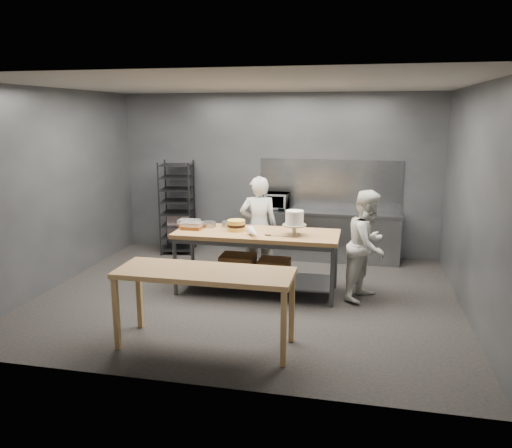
{
  "coord_description": "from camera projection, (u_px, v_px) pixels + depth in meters",
  "views": [
    {
      "loc": [
        1.58,
        -6.74,
        2.61
      ],
      "look_at": [
        0.1,
        0.18,
        1.05
      ],
      "focal_mm": 35.0,
      "sensor_mm": 36.0,
      "label": 1
    }
  ],
  "objects": [
    {
      "name": "work_table",
      "position": [
        255.0,
        255.0,
        7.39
      ],
      "size": [
        2.4,
        0.9,
        0.92
      ],
      "color": "#9A6A3D",
      "rests_on": "ground"
    },
    {
      "name": "back_wall",
      "position": [
        277.0,
        174.0,
        9.38
      ],
      "size": [
        6.0,
        0.04,
        3.0
      ],
      "primitive_type": "cube",
      "color": "#4C4F54",
      "rests_on": "ground"
    },
    {
      "name": "back_counter",
      "position": [
        327.0,
        235.0,
        9.1
      ],
      "size": [
        2.6,
        0.6,
        0.9
      ],
      "color": "slate",
      "rests_on": "ground"
    },
    {
      "name": "frosted_cake_stand",
      "position": [
        295.0,
        220.0,
        7.07
      ],
      "size": [
        0.34,
        0.34,
        0.36
      ],
      "color": "#B0A68C",
      "rests_on": "work_table"
    },
    {
      "name": "layer_cake",
      "position": [
        236.0,
        225.0,
        7.38
      ],
      "size": [
        0.26,
        0.26,
        0.16
      ],
      "color": "gold",
      "rests_on": "work_table"
    },
    {
      "name": "piping_bag",
      "position": [
        254.0,
        233.0,
        7.0
      ],
      "size": [
        0.28,
        0.39,
        0.12
      ],
      "primitive_type": "cone",
      "rotation": [
        1.57,
        0.0,
        0.48
      ],
      "color": "white",
      "rests_on": "work_table"
    },
    {
      "name": "microwave",
      "position": [
        274.0,
        201.0,
        9.17
      ],
      "size": [
        0.54,
        0.37,
        0.3
      ],
      "primitive_type": "imported",
      "color": "black",
      "rests_on": "back_counter"
    },
    {
      "name": "cake_pans",
      "position": [
        220.0,
        224.0,
        7.66
      ],
      "size": [
        0.56,
        0.33,
        0.07
      ],
      "color": "gray",
      "rests_on": "work_table"
    },
    {
      "name": "pastry_clamshells",
      "position": [
        190.0,
        224.0,
        7.57
      ],
      "size": [
        0.41,
        0.37,
        0.11
      ],
      "color": "brown",
      "rests_on": "work_table"
    },
    {
      "name": "speed_rack",
      "position": [
        177.0,
        208.0,
        9.52
      ],
      "size": [
        0.7,
        0.74,
        1.75
      ],
      "color": "black",
      "rests_on": "ground"
    },
    {
      "name": "chef_right",
      "position": [
        368.0,
        245.0,
        7.08
      ],
      "size": [
        0.87,
        0.95,
        1.58
      ],
      "primitive_type": "imported",
      "rotation": [
        0.0,
        0.0,
        1.13
      ],
      "color": "silver",
      "rests_on": "ground"
    },
    {
      "name": "splashback_panel",
      "position": [
        330.0,
        184.0,
        9.19
      ],
      "size": [
        2.6,
        0.02,
        0.9
      ],
      "primitive_type": "cube",
      "color": "slate",
      "rests_on": "back_counter"
    },
    {
      "name": "chef_behind",
      "position": [
        259.0,
        227.0,
        8.04
      ],
      "size": [
        0.68,
        0.52,
        1.66
      ],
      "primitive_type": "imported",
      "rotation": [
        0.0,
        0.0,
        3.37
      ],
      "color": "silver",
      "rests_on": "ground"
    },
    {
      "name": "near_counter",
      "position": [
        205.0,
        278.0,
        5.6
      ],
      "size": [
        2.0,
        0.7,
        0.9
      ],
      "color": "#A36E43",
      "rests_on": "ground"
    },
    {
      "name": "offset_spatula",
      "position": [
        274.0,
        236.0,
        7.07
      ],
      "size": [
        0.36,
        0.02,
        0.02
      ],
      "color": "slate",
      "rests_on": "work_table"
    },
    {
      "name": "ground",
      "position": [
        247.0,
        296.0,
        7.32
      ],
      "size": [
        6.0,
        6.0,
        0.0
      ],
      "primitive_type": "plane",
      "color": "black",
      "rests_on": "ground"
    }
  ]
}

